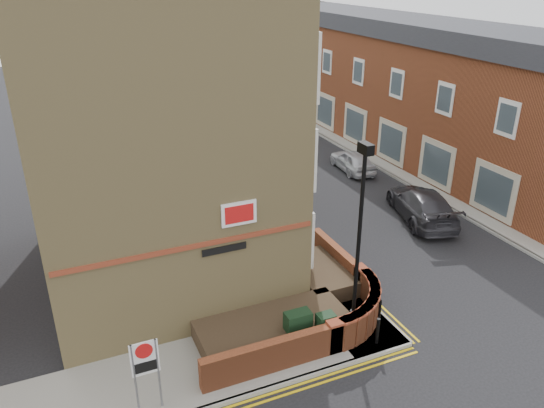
{
  "coord_description": "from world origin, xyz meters",
  "views": [
    {
      "loc": [
        -6.27,
        -10.44,
        10.84
      ],
      "look_at": [
        0.02,
        4.0,
        3.73
      ],
      "focal_mm": 35.0,
      "sensor_mm": 36.0,
      "label": 1
    }
  ],
  "objects": [
    {
      "name": "ground",
      "position": [
        0.0,
        0.0,
        0.0
      ],
      "size": [
        120.0,
        120.0,
        0.0
      ],
      "primitive_type": "plane",
      "color": "black",
      "rests_on": "ground"
    },
    {
      "name": "pavement_corner",
      "position": [
        -3.5,
        1.5,
        0.06
      ],
      "size": [
        13.0,
        3.0,
        0.12
      ],
      "primitive_type": "cube",
      "color": "gray",
      "rests_on": "ground"
    },
    {
      "name": "pavement_main",
      "position": [
        2.0,
        16.0,
        0.06
      ],
      "size": [
        2.0,
        32.0,
        0.12
      ],
      "primitive_type": "cube",
      "color": "gray",
      "rests_on": "ground"
    },
    {
      "name": "pavement_far",
      "position": [
        13.0,
        13.0,
        0.06
      ],
      "size": [
        4.0,
        40.0,
        0.12
      ],
      "primitive_type": "cube",
      "color": "gray",
      "rests_on": "ground"
    },
    {
      "name": "kerb_side",
      "position": [
        -3.5,
        0.0,
        0.06
      ],
      "size": [
        13.0,
        0.15,
        0.12
      ],
      "primitive_type": "cube",
      "color": "gray",
      "rests_on": "ground"
    },
    {
      "name": "kerb_main_near",
      "position": [
        3.0,
        16.0,
        0.06
      ],
      "size": [
        0.15,
        32.0,
        0.12
      ],
      "primitive_type": "cube",
      "color": "gray",
      "rests_on": "ground"
    },
    {
      "name": "kerb_main_far",
      "position": [
        11.0,
        13.0,
        0.06
      ],
      "size": [
        0.15,
        40.0,
        0.12
      ],
      "primitive_type": "cube",
      "color": "gray",
      "rests_on": "ground"
    },
    {
      "name": "yellow_lines_main",
      "position": [
        3.25,
        16.0,
        0.01
      ],
      "size": [
        0.28,
        32.0,
        0.01
      ],
      "primitive_type": "cube",
      "color": "gold",
      "rests_on": "ground"
    },
    {
      "name": "corner_building",
      "position": [
        -2.84,
        8.0,
        6.23
      ],
      "size": [
        8.95,
        10.4,
        13.6
      ],
      "color": "tan",
      "rests_on": "ground"
    },
    {
      "name": "garden_wall",
      "position": [
        0.0,
        2.5,
        0.0
      ],
      "size": [
        6.8,
        6.0,
        1.2
      ],
      "primitive_type": null,
      "color": "brown",
      "rests_on": "ground"
    },
    {
      "name": "lamppost",
      "position": [
        1.6,
        1.2,
        3.34
      ],
      "size": [
        0.25,
        0.5,
        6.3
      ],
      "color": "black",
      "rests_on": "pavement_corner"
    },
    {
      "name": "utility_cabinet_large",
      "position": [
        -0.3,
        1.3,
        0.72
      ],
      "size": [
        0.8,
        0.45,
        1.2
      ],
      "primitive_type": "cube",
      "color": "black",
      "rests_on": "pavement_corner"
    },
    {
      "name": "utility_cabinet_small",
      "position": [
        0.5,
        1.0,
        0.67
      ],
      "size": [
        0.55,
        0.4,
        1.1
      ],
      "primitive_type": "cube",
      "color": "black",
      "rests_on": "pavement_corner"
    },
    {
      "name": "bollard_near",
      "position": [
        2.0,
        0.4,
        0.57
      ],
      "size": [
        0.11,
        0.11,
        0.9
      ],
      "primitive_type": "cylinder",
      "color": "black",
      "rests_on": "pavement_corner"
    },
    {
      "name": "bollard_far",
      "position": [
        2.6,
        1.2,
        0.57
      ],
      "size": [
        0.11,
        0.11,
        0.9
      ],
      "primitive_type": "cylinder",
      "color": "black",
      "rests_on": "pavement_corner"
    },
    {
      "name": "zone_sign",
      "position": [
        -5.0,
        0.5,
        1.64
      ],
      "size": [
        0.72,
        0.07,
        2.2
      ],
      "color": "slate",
      "rests_on": "pavement_corner"
    },
    {
      "name": "far_terrace",
      "position": [
        14.5,
        17.0,
        4.04
      ],
      "size": [
        5.4,
        30.4,
        8.0
      ],
      "color": "brown",
      "rests_on": "ground"
    },
    {
      "name": "far_terrace_cream",
      "position": [
        14.5,
        38.0,
        4.05
      ],
      "size": [
        5.4,
        12.4,
        8.0
      ],
      "color": "#B6B096",
      "rests_on": "ground"
    },
    {
      "name": "tree_near",
      "position": [
        2.0,
        14.05,
        4.7
      ],
      "size": [
        3.64,
        3.65,
        6.7
      ],
      "color": "#382B1E",
      "rests_on": "pavement_main"
    },
    {
      "name": "tree_mid",
      "position": [
        2.0,
        22.05,
        5.2
      ],
      "size": [
        4.03,
        4.03,
        7.42
      ],
      "color": "#382B1E",
      "rests_on": "pavement_main"
    },
    {
      "name": "tree_far",
      "position": [
        2.0,
        30.05,
        4.91
      ],
      "size": [
        3.81,
        3.81,
        7.0
      ],
      "color": "#382B1E",
      "rests_on": "pavement_main"
    },
    {
      "name": "traffic_light_assembly",
      "position": [
        2.4,
        25.0,
        2.78
      ],
      "size": [
        0.2,
        0.16,
        4.2
      ],
      "color": "black",
      "rests_on": "pavement_main"
    },
    {
      "name": "silver_car_near",
      "position": [
        3.6,
        15.07,
        0.69
      ],
      "size": [
        1.62,
        4.23,
        1.37
      ],
      "primitive_type": "imported",
      "rotation": [
        0.0,
        0.0,
        -0.04
      ],
      "color": "#B6BBBE",
      "rests_on": "ground"
    },
    {
      "name": "red_car_main",
      "position": [
        3.6,
        22.36,
        0.66
      ],
      "size": [
        2.32,
        4.83,
        1.33
      ],
      "primitive_type": "imported",
      "rotation": [
        0.0,
        0.0,
        -0.02
      ],
      "color": "maroon",
      "rests_on": "ground"
    },
    {
      "name": "grey_car_far",
      "position": [
        9.01,
        7.25,
        0.74
      ],
      "size": [
        3.43,
        5.45,
        1.47
      ],
      "primitive_type": "imported",
      "rotation": [
        0.0,
        0.0,
        2.85
      ],
      "color": "#2C2B30",
      "rests_on": "ground"
    },
    {
      "name": "silver_car_far",
      "position": [
        9.42,
        14.0,
        0.62
      ],
      "size": [
        1.77,
        3.73,
        1.23
      ],
      "primitive_type": "imported",
      "rotation": [
        0.0,
        0.0,
        3.05
      ],
      "color": "silver",
      "rests_on": "ground"
    }
  ]
}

